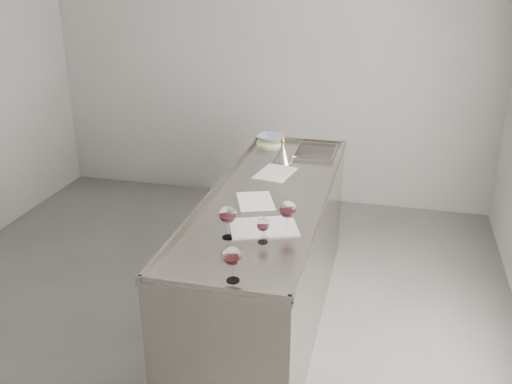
% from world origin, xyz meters
% --- Properties ---
extents(room_shell, '(4.54, 5.04, 2.84)m').
position_xyz_m(room_shell, '(0.00, 0.00, 1.40)').
color(room_shell, '#514E4C').
rests_on(room_shell, ground).
extents(counter, '(0.77, 2.42, 0.97)m').
position_xyz_m(counter, '(0.50, 0.30, 0.47)').
color(counter, gray).
rests_on(counter, ground).
extents(wine_glass_left, '(0.10, 0.10, 0.19)m').
position_xyz_m(wine_glass_left, '(0.42, -0.35, 1.08)').
color(wine_glass_left, white).
rests_on(wine_glass_left, counter).
extents(wine_glass_middle, '(0.09, 0.09, 0.18)m').
position_xyz_m(wine_glass_middle, '(0.57, -0.78, 1.07)').
color(wine_glass_middle, white).
rests_on(wine_glass_middle, counter).
extents(wine_glass_right, '(0.10, 0.10, 0.20)m').
position_xyz_m(wine_glass_right, '(0.72, -0.21, 1.08)').
color(wine_glass_right, white).
rests_on(wine_glass_right, counter).
extents(wine_glass_small, '(0.07, 0.07, 0.14)m').
position_xyz_m(wine_glass_small, '(0.62, -0.36, 1.04)').
color(wine_glass_small, white).
rests_on(wine_glass_small, counter).
extents(notebook, '(0.45, 0.38, 0.02)m').
position_xyz_m(notebook, '(0.58, -0.19, 0.95)').
color(notebook, white).
rests_on(notebook, counter).
extents(loose_paper_top, '(0.29, 0.37, 0.00)m').
position_xyz_m(loose_paper_top, '(0.46, 0.71, 0.94)').
color(loose_paper_top, silver).
rests_on(loose_paper_top, counter).
extents(loose_paper_under, '(0.32, 0.37, 0.00)m').
position_xyz_m(loose_paper_under, '(0.44, 0.17, 0.94)').
color(loose_paper_under, white).
rests_on(loose_paper_under, counter).
extents(trivet, '(0.30, 0.30, 0.02)m').
position_xyz_m(trivet, '(0.27, 1.38, 0.95)').
color(trivet, beige).
rests_on(trivet, counter).
extents(ceramic_bowl, '(0.25, 0.25, 0.05)m').
position_xyz_m(ceramic_bowl, '(0.27, 1.38, 0.99)').
color(ceramic_bowl, '#87969E').
rests_on(ceramic_bowl, trivet).
extents(wine_funnel, '(0.15, 0.15, 0.21)m').
position_xyz_m(wine_funnel, '(0.46, 0.94, 1.00)').
color(wine_funnel, '#A49D92').
rests_on(wine_funnel, counter).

